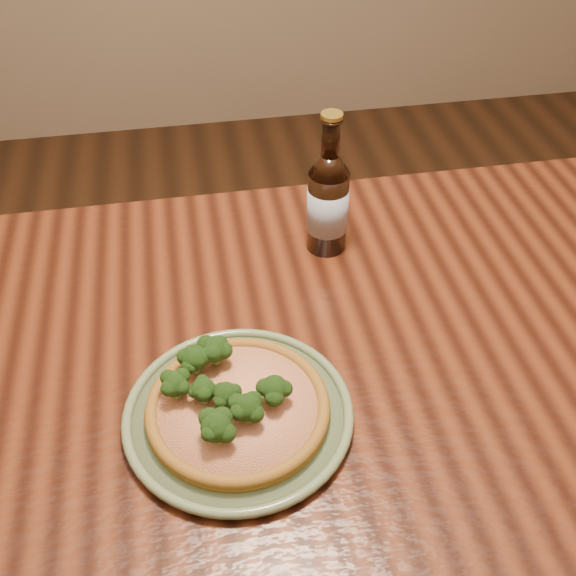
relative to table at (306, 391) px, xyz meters
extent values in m
cube|color=#4D2210|center=(0.00, 0.00, 0.07)|extent=(1.60, 0.90, 0.04)
cylinder|color=#4D2210|center=(0.73, 0.38, -0.30)|extent=(0.07, 0.07, 0.71)
cylinder|color=#667B55|center=(-0.12, -0.11, 0.10)|extent=(0.29, 0.29, 0.01)
torus|color=#667B55|center=(-0.12, -0.11, 0.11)|extent=(0.32, 0.32, 0.01)
torus|color=#667B55|center=(-0.12, -0.11, 0.10)|extent=(0.25, 0.25, 0.01)
cylinder|color=#8B601F|center=(-0.12, -0.11, 0.11)|extent=(0.25, 0.25, 0.01)
torus|color=#8B601F|center=(-0.12, -0.11, 0.12)|extent=(0.25, 0.25, 0.02)
cylinder|color=beige|center=(-0.12, -0.11, 0.12)|extent=(0.22, 0.22, 0.01)
sphere|color=#2A551A|center=(-0.07, -0.11, 0.15)|extent=(0.04, 0.04, 0.04)
sphere|color=#2A551A|center=(-0.13, -0.10, 0.15)|extent=(0.04, 0.04, 0.03)
sphere|color=#2A551A|center=(-0.11, -0.13, 0.15)|extent=(0.05, 0.05, 0.04)
sphere|color=#2A551A|center=(-0.15, -0.16, 0.15)|extent=(0.06, 0.06, 0.04)
sphere|color=#2A551A|center=(-0.20, -0.08, 0.15)|extent=(0.05, 0.05, 0.04)
sphere|color=#2A551A|center=(-0.16, -0.09, 0.15)|extent=(0.04, 0.04, 0.03)
sphere|color=#2A551A|center=(-0.17, -0.04, 0.15)|extent=(0.05, 0.05, 0.04)
sphere|color=#2A551A|center=(-0.14, -0.02, 0.15)|extent=(0.05, 0.05, 0.04)
cylinder|color=black|center=(0.08, 0.25, 0.17)|extent=(0.07, 0.07, 0.15)
cone|color=black|center=(0.08, 0.25, 0.26)|extent=(0.07, 0.07, 0.03)
cylinder|color=black|center=(0.08, 0.25, 0.31)|extent=(0.03, 0.03, 0.07)
torus|color=black|center=(0.08, 0.25, 0.34)|extent=(0.04, 0.04, 0.01)
cylinder|color=#A58C33|center=(0.08, 0.25, 0.35)|extent=(0.04, 0.04, 0.01)
cylinder|color=#9FACC0|center=(0.08, 0.25, 0.17)|extent=(0.07, 0.07, 0.08)
camera|label=1|loc=(-0.15, -0.68, 0.85)|focal=42.00mm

